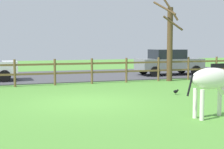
{
  "coord_description": "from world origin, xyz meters",
  "views": [
    {
      "loc": [
        -2.8,
        -10.47,
        1.9
      ],
      "look_at": [
        1.43,
        1.48,
        0.76
      ],
      "focal_mm": 53.23,
      "sensor_mm": 36.0,
      "label": 1
    }
  ],
  "objects": [
    {
      "name": "paddock_fence",
      "position": [
        -0.17,
        5.0,
        0.7
      ],
      "size": [
        21.77,
        0.11,
        1.24
      ],
      "color": "brown",
      "rests_on": "ground_plane"
    },
    {
      "name": "parking_asphalt",
      "position": [
        0.0,
        9.3,
        0.03
      ],
      "size": [
        28.0,
        7.4,
        0.05
      ],
      "primitive_type": "cube",
      "color": "#47474C",
      "rests_on": "ground_plane"
    },
    {
      "name": "bare_tree",
      "position": [
        5.81,
        4.85,
        2.09
      ],
      "size": [
        1.33,
        1.14,
        4.23
      ],
      "color": "#513A23",
      "rests_on": "ground_plane"
    },
    {
      "name": "crow_on_grass",
      "position": [
        3.67,
        0.52,
        0.13
      ],
      "size": [
        0.21,
        0.1,
        0.2
      ],
      "color": "black",
      "rests_on": "ground_plane"
    },
    {
      "name": "parked_car_grey",
      "position": [
        7.25,
        7.52,
        0.84
      ],
      "size": [
        4.05,
        1.98,
        1.56
      ],
      "color": "slate",
      "rests_on": "parking_asphalt"
    },
    {
      "name": "ground_plane",
      "position": [
        0.0,
        0.0,
        0.0
      ],
      "size": [
        60.0,
        60.0,
        0.0
      ],
      "primitive_type": "plane",
      "color": "#549338"
    },
    {
      "name": "zebra",
      "position": [
        2.54,
        -3.32,
        0.93
      ],
      "size": [
        1.94,
        0.56,
        1.41
      ],
      "color": "white",
      "rests_on": "ground_plane"
    }
  ]
}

